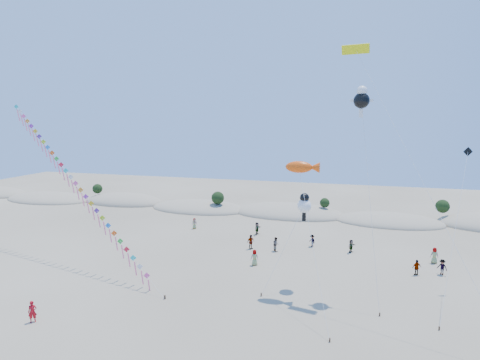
% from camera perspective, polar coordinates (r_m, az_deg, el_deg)
% --- Properties ---
extents(dune_ridge, '(145.30, 11.49, 5.57)m').
position_cam_1_polar(dune_ridge, '(68.47, 7.74, -4.78)').
color(dune_ridge, gray).
rests_on(dune_ridge, ground).
extents(kite_train, '(27.58, 12.76, 18.50)m').
position_cam_1_polar(kite_train, '(48.58, -22.86, 0.17)').
color(kite_train, '#3F2D1E').
rests_on(kite_train, ground).
extents(fish_kite, '(4.88, 9.07, 12.20)m').
position_cam_1_polar(fish_kite, '(36.60, 8.91, 1.78)').
color(fish_kite, '#3F2D1E').
rests_on(fish_kite, ground).
extents(cartoon_kite_low, '(3.99, 4.32, 9.08)m').
position_cam_1_polar(cartoon_kite_low, '(38.35, 9.12, -3.44)').
color(cartoon_kite_low, '#3F2D1E').
rests_on(cartoon_kite_low, ground).
extents(cartoon_kite_high, '(3.15, 6.10, 18.89)m').
position_cam_1_polar(cartoon_kite_high, '(38.02, 16.92, 10.95)').
color(cartoon_kite_high, '#3F2D1E').
rests_on(cartoon_kite_high, ground).
extents(parafoil_kite, '(12.15, 12.00, 22.50)m').
position_cam_1_polar(parafoil_kite, '(38.36, 16.41, 16.87)').
color(parafoil_kite, '#3F2D1E').
rests_on(parafoil_kite, ground).
extents(dark_kite, '(3.94, 10.45, 13.38)m').
position_cam_1_polar(dark_kite, '(40.26, 28.80, -2.67)').
color(dark_kite, '#3F2D1E').
rests_on(dark_kite, ground).
extents(flyer_foreground, '(0.75, 0.71, 1.73)m').
position_cam_1_polar(flyer_foreground, '(37.19, -27.42, -16.29)').
color(flyer_foreground, '#AA0D17').
rests_on(flyer_foreground, ground).
extents(beachgoers, '(32.40, 12.92, 1.82)m').
position_cam_1_polar(beachgoers, '(49.95, 10.24, -9.08)').
color(beachgoers, slate).
rests_on(beachgoers, ground).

